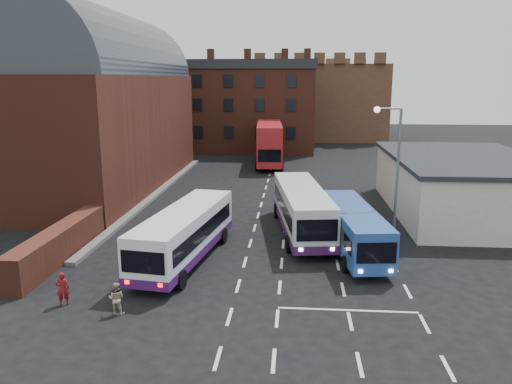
# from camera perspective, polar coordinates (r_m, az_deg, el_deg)

# --- Properties ---
(ground) EXTENTS (180.00, 180.00, 0.00)m
(ground) POSITION_cam_1_polar(r_m,az_deg,el_deg) (25.16, -1.84, -9.96)
(ground) COLOR black
(railway_station) EXTENTS (12.00, 28.00, 16.00)m
(railway_station) POSITION_cam_1_polar(r_m,az_deg,el_deg) (47.69, -18.06, 9.65)
(railway_station) COLOR #602B1E
(railway_station) RESTS_ON ground
(forecourt_wall) EXTENTS (1.20, 10.00, 1.80)m
(forecourt_wall) POSITION_cam_1_polar(r_m,az_deg,el_deg) (29.50, -21.59, -5.55)
(forecourt_wall) COLOR #602B1E
(forecourt_wall) RESTS_ON ground
(cream_building) EXTENTS (10.40, 16.40, 4.25)m
(cream_building) POSITION_cam_1_polar(r_m,az_deg,el_deg) (39.79, 22.57, 0.83)
(cream_building) COLOR beige
(cream_building) RESTS_ON ground
(brick_terrace) EXTENTS (22.00, 10.00, 11.00)m
(brick_terrace) POSITION_cam_1_polar(r_m,az_deg,el_deg) (69.72, -2.60, 9.29)
(brick_terrace) COLOR brown
(brick_terrace) RESTS_ON ground
(castle_keep) EXTENTS (22.00, 22.00, 12.00)m
(castle_keep) POSITION_cam_1_polar(r_m,az_deg,el_deg) (89.20, 6.82, 10.30)
(castle_keep) COLOR brown
(castle_keep) RESTS_ON ground
(bus_white_outbound) EXTENTS (3.84, 10.62, 2.83)m
(bus_white_outbound) POSITION_cam_1_polar(r_m,az_deg,el_deg) (27.39, -8.14, -4.44)
(bus_white_outbound) COLOR white
(bus_white_outbound) RESTS_ON ground
(bus_white_inbound) EXTENTS (3.97, 11.22, 3.00)m
(bus_white_inbound) POSITION_cam_1_polar(r_m,az_deg,el_deg) (31.93, 5.26, -1.70)
(bus_white_inbound) COLOR silver
(bus_white_inbound) RESTS_ON ground
(bus_blue) EXTENTS (3.31, 9.72, 2.60)m
(bus_blue) POSITION_cam_1_polar(r_m,az_deg,el_deg) (28.98, 11.06, -3.88)
(bus_blue) COLOR #284C92
(bus_blue) RESTS_ON ground
(bus_red_double) EXTENTS (3.59, 12.16, 4.81)m
(bus_red_double) POSITION_cam_1_polar(r_m,az_deg,el_deg) (57.67, 1.52, 5.63)
(bus_red_double) COLOR #AD1E22
(bus_red_double) RESTS_ON ground
(street_lamp) EXTENTS (1.66, 0.50, 8.22)m
(street_lamp) POSITION_cam_1_polar(r_m,az_deg,el_deg) (30.10, 15.40, 3.21)
(street_lamp) COLOR slate
(street_lamp) RESTS_ON ground
(pedestrian_red) EXTENTS (0.65, 0.54, 1.53)m
(pedestrian_red) POSITION_cam_1_polar(r_m,az_deg,el_deg) (23.79, -21.23, -10.26)
(pedestrian_red) COLOR maroon
(pedestrian_red) RESTS_ON ground
(pedestrian_beige) EXTENTS (0.69, 0.54, 1.40)m
(pedestrian_beige) POSITION_cam_1_polar(r_m,az_deg,el_deg) (22.28, -15.67, -11.62)
(pedestrian_beige) COLOR tan
(pedestrian_beige) RESTS_ON ground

